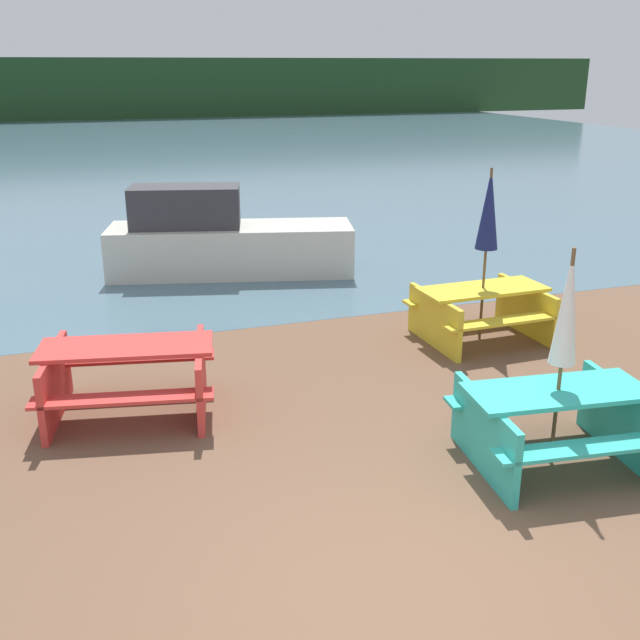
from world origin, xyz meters
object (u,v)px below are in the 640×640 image
at_px(picnic_table_red, 128,373).
at_px(umbrella_navy, 489,210).
at_px(boat, 222,241).
at_px(picnic_table_teal, 555,419).
at_px(umbrella_white, 567,309).
at_px(picnic_table_yellow, 482,308).

distance_m(picnic_table_red, umbrella_navy, 5.03).
bearing_deg(umbrella_navy, picnic_table_red, -170.34).
bearing_deg(boat, picnic_table_red, -97.70).
distance_m(picnic_table_teal, umbrella_navy, 3.64).
height_order(picnic_table_red, umbrella_white, umbrella_white).
height_order(picnic_table_red, picnic_table_yellow, picnic_table_red).
relative_size(picnic_table_teal, picnic_table_red, 0.90).
bearing_deg(umbrella_navy, boat, 120.25).
height_order(picnic_table_yellow, umbrella_navy, umbrella_navy).
bearing_deg(boat, umbrella_white, -64.50).
bearing_deg(picnic_table_yellow, picnic_table_teal, -108.99).
relative_size(picnic_table_teal, boat, 0.41).
xyz_separation_m(picnic_table_red, umbrella_white, (3.69, -2.38, 1.06)).
relative_size(umbrella_white, umbrella_navy, 0.89).
xyz_separation_m(picnic_table_red, picnic_table_yellow, (4.79, 0.81, -0.03)).
xyz_separation_m(picnic_table_teal, picnic_table_yellow, (1.10, 3.20, -0.01)).
bearing_deg(umbrella_white, picnic_table_teal, 26.57).
distance_m(umbrella_navy, boat, 5.37).
bearing_deg(picnic_table_teal, picnic_table_yellow, 71.01).
height_order(picnic_table_yellow, boat, boat).
bearing_deg(picnic_table_red, umbrella_navy, 9.66).
height_order(picnic_table_red, boat, boat).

